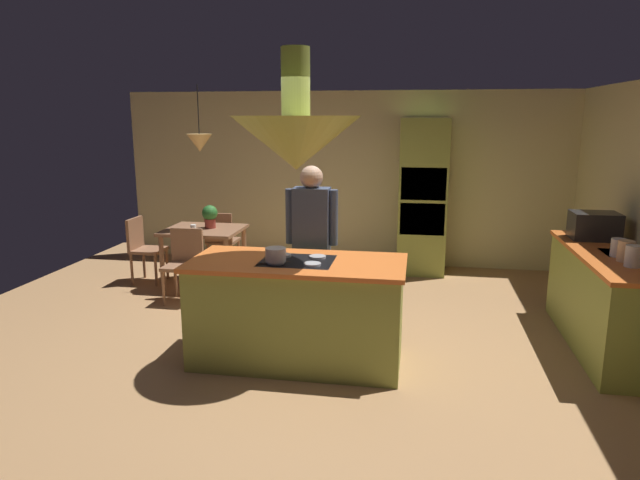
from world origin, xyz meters
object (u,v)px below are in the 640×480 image
(canister_flour, at_px, (633,256))
(cooking_pot_on_cooktop, at_px, (276,255))
(dining_table, at_px, (204,237))
(chair_at_corner, at_px, (143,245))
(potted_plant_on_table, at_px, (210,215))
(person_at_island, at_px, (312,238))
(canister_sugar, at_px, (626,251))
(microwave_on_counter, at_px, (594,226))
(oven_tower, at_px, (423,197))
(chair_facing_island, at_px, (184,260))
(chair_by_back_wall, at_px, (221,238))
(cup_on_table, at_px, (193,228))
(kitchen_island, at_px, (298,311))
(canister_tea, at_px, (619,248))

(canister_flour, height_order, cooking_pot_on_cooktop, canister_flour)
(dining_table, bearing_deg, chair_at_corner, -180.00)
(potted_plant_on_table, distance_m, canister_flour, 4.84)
(person_at_island, bearing_deg, canister_flour, -8.67)
(canister_flour, bearing_deg, canister_sugar, 90.00)
(canister_sugar, bearing_deg, microwave_on_counter, 90.00)
(canister_sugar, bearing_deg, oven_tower, 122.11)
(chair_facing_island, xyz_separation_m, potted_plant_on_table, (0.07, 0.70, 0.42))
(oven_tower, relative_size, potted_plant_on_table, 7.22)
(person_at_island, relative_size, chair_by_back_wall, 1.97)
(microwave_on_counter, bearing_deg, potted_plant_on_table, 170.55)
(dining_table, xyz_separation_m, microwave_on_counter, (4.54, -0.69, 0.43))
(person_at_island, height_order, cup_on_table, person_at_island)
(cup_on_table, distance_m, canister_flour, 4.86)
(person_at_island, relative_size, canister_sugar, 9.23)
(cup_on_table, bearing_deg, kitchen_island, -47.16)
(cup_on_table, xyz_separation_m, cooking_pot_on_cooktop, (1.59, -2.02, 0.21))
(chair_by_back_wall, relative_size, microwave_on_counter, 1.89)
(kitchen_island, xyz_separation_m, person_at_island, (-0.01, 0.72, 0.51))
(chair_facing_island, xyz_separation_m, canister_flour, (4.54, -1.16, 0.53))
(oven_tower, height_order, microwave_on_counter, oven_tower)
(chair_facing_island, xyz_separation_m, canister_sugar, (4.54, -0.98, 0.53))
(dining_table, relative_size, canister_tea, 5.92)
(person_at_island, distance_m, chair_at_corner, 2.94)
(cooking_pot_on_cooktop, bearing_deg, potted_plant_on_table, 122.69)
(dining_table, relative_size, cooking_pot_on_cooktop, 5.40)
(dining_table, xyz_separation_m, canister_sugar, (4.54, -1.63, 0.38))
(oven_tower, height_order, cooking_pot_on_cooktop, oven_tower)
(canister_flour, bearing_deg, canister_tea, 90.00)
(dining_table, distance_m, potted_plant_on_table, 0.29)
(chair_at_corner, height_order, canister_tea, canister_tea)
(cup_on_table, bearing_deg, canister_tea, -15.08)
(dining_table, height_order, potted_plant_on_table, potted_plant_on_table)
(microwave_on_counter, bearing_deg, chair_at_corner, 172.74)
(potted_plant_on_table, relative_size, cup_on_table, 3.33)
(oven_tower, height_order, potted_plant_on_table, oven_tower)
(dining_table, relative_size, microwave_on_counter, 2.11)
(chair_by_back_wall, bearing_deg, oven_tower, -169.95)
(kitchen_island, bearing_deg, cooking_pot_on_cooktop, -140.91)
(chair_at_corner, bearing_deg, potted_plant_on_table, -86.70)
(person_at_island, bearing_deg, cup_on_table, 146.30)
(potted_plant_on_table, xyz_separation_m, canister_flour, (4.47, -1.86, 0.10))
(chair_at_corner, xyz_separation_m, canister_flour, (5.40, -1.81, 0.53))
(chair_at_corner, xyz_separation_m, potted_plant_on_table, (0.94, 0.05, 0.42))
(canister_sugar, bearing_deg, dining_table, 160.26)
(potted_plant_on_table, xyz_separation_m, canister_sugar, (4.47, -1.68, 0.10))
(chair_facing_island, relative_size, canister_sugar, 4.68)
(chair_facing_island, bearing_deg, microwave_on_counter, -0.53)
(dining_table, height_order, canister_flour, canister_flour)
(kitchen_island, height_order, oven_tower, oven_tower)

